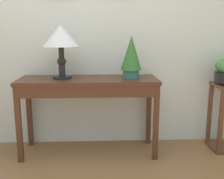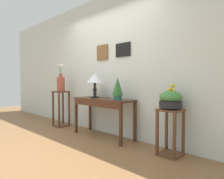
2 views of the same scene
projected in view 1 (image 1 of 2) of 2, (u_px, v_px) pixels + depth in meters
name	position (u px, v px, depth m)	size (l,w,h in m)	color
back_wall_with_art	(79.00, 7.00, 2.66)	(9.00, 0.13, 2.80)	silver
console_table	(88.00, 89.00, 2.50)	(1.29, 0.43, 0.74)	#472819
table_lamp	(61.00, 39.00, 2.42)	(0.32, 0.32, 0.48)	black
potted_plant_on_console	(131.00, 56.00, 2.45)	(0.19, 0.19, 0.39)	#2D665B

